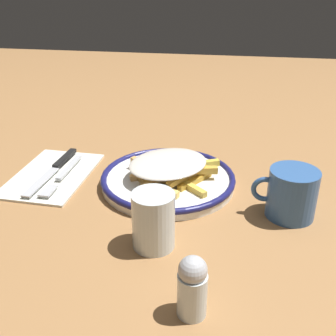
{
  "coord_description": "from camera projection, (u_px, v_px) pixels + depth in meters",
  "views": [
    {
      "loc": [
        -0.11,
        0.7,
        0.39
      ],
      "look_at": [
        0.0,
        0.0,
        0.04
      ],
      "focal_mm": 43.94,
      "sensor_mm": 36.0,
      "label": 1
    }
  ],
  "objects": [
    {
      "name": "ground_plane",
      "position": [
        168.0,
        185.0,
        0.81
      ],
      "size": [
        2.6,
        2.6,
        0.0
      ],
      "primitive_type": "plane",
      "color": "#9A6B3F"
    },
    {
      "name": "plate",
      "position": [
        168.0,
        179.0,
        0.81
      ],
      "size": [
        0.26,
        0.26,
        0.02
      ],
      "color": "white",
      "rests_on": "ground_plane"
    },
    {
      "name": "fries_heap",
      "position": [
        169.0,
        167.0,
        0.79
      ],
      "size": [
        0.2,
        0.2,
        0.04
      ],
      "color": "gold",
      "rests_on": "plate"
    },
    {
      "name": "napkin",
      "position": [
        52.0,
        174.0,
        0.85
      ],
      "size": [
        0.15,
        0.23,
        0.01
      ],
      "primitive_type": "cube",
      "rotation": [
        0.0,
        0.0,
        -0.04
      ],
      "color": "silver",
      "rests_on": "ground_plane"
    },
    {
      "name": "fork",
      "position": [
        62.0,
        175.0,
        0.83
      ],
      "size": [
        0.02,
        0.18,
        0.01
      ],
      "color": "silver",
      "rests_on": "napkin"
    },
    {
      "name": "knife",
      "position": [
        56.0,
        167.0,
        0.86
      ],
      "size": [
        0.03,
        0.21,
        0.01
      ],
      "color": "black",
      "rests_on": "napkin"
    },
    {
      "name": "water_glass",
      "position": [
        153.0,
        220.0,
        0.62
      ],
      "size": [
        0.07,
        0.07,
        0.09
      ],
      "primitive_type": "cylinder",
      "color": "silver",
      "rests_on": "ground_plane"
    },
    {
      "name": "coffee_mug",
      "position": [
        291.0,
        193.0,
        0.7
      ],
      "size": [
        0.11,
        0.08,
        0.09
      ],
      "color": "#355F9D",
      "rests_on": "ground_plane"
    },
    {
      "name": "salt_shaker",
      "position": [
        192.0,
        286.0,
        0.5
      ],
      "size": [
        0.04,
        0.04,
        0.09
      ],
      "color": "silver",
      "rests_on": "ground_plane"
    }
  ]
}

